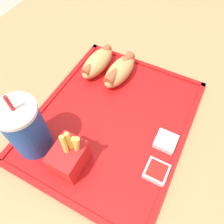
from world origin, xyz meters
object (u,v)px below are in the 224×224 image
soda_cup (26,129)px  hot_dog_far (97,62)px  hot_dog_near (120,70)px  sauce_cup_ketchup (156,171)px  sauce_cup_mayo (166,141)px  fries_carton (69,157)px

soda_cup → hot_dog_far: size_ratio=1.31×
soda_cup → hot_dog_far: (0.26, -0.01, -0.04)m
hot_dog_near → sauce_cup_ketchup: bearing=-137.7°
hot_dog_far → sauce_cup_mayo: 0.27m
hot_dog_far → sauce_cup_ketchup: (-0.20, -0.25, -0.02)m
sauce_cup_mayo → sauce_cup_ketchup: 0.07m
soda_cup → fries_carton: (-0.00, -0.09, -0.03)m
fries_carton → sauce_cup_ketchup: 0.17m
hot_dog_near → sauce_cup_ketchup: hot_dog_near is taller
fries_carton → hot_dog_near: bearing=4.3°
hot_dog_far → sauce_cup_ketchup: size_ratio=2.85×
fries_carton → sauce_cup_ketchup: bearing=-69.1°
soda_cup → sauce_cup_ketchup: 0.27m
soda_cup → fries_carton: 0.10m
sauce_cup_mayo → sauce_cup_ketchup: bearing=-175.2°
soda_cup → fries_carton: bearing=-90.3°
sauce_cup_mayo → sauce_cup_ketchup: (-0.07, -0.01, 0.00)m
hot_dog_far → sauce_cup_mayo: size_ratio=2.85×
hot_dog_near → sauce_cup_mayo: size_ratio=2.88×
fries_carton → sauce_cup_mayo: size_ratio=2.41×
hot_dog_near → sauce_cup_ketchup: 0.27m
soda_cup → sauce_cup_mayo: size_ratio=3.75×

